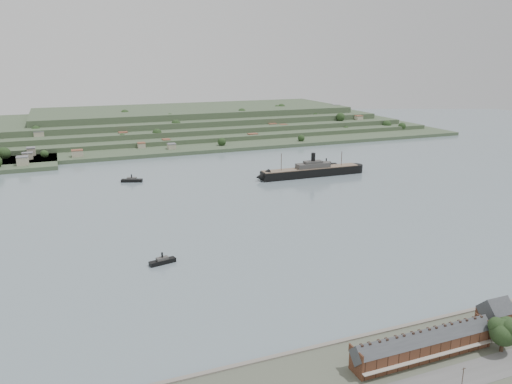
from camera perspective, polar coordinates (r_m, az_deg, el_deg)
name	(u,v)px	position (r m, az deg, el deg)	size (l,w,h in m)	color
ground	(264,219)	(331.12, 0.97, -3.07)	(1400.00, 1400.00, 0.00)	slate
near_shore	(484,384)	(190.15, 24.62, -19.33)	(220.00, 80.00, 2.60)	#4C5142
terrace_row	(423,345)	(191.96, 18.52, -16.24)	(55.60, 9.80, 11.07)	#4A2A1A
gabled_building	(495,316)	(217.59, 25.64, -12.66)	(10.40, 10.18, 14.09)	#4A2A1A
far_peninsula	(174,124)	(705.00, -9.40, 7.63)	(760.00, 309.00, 30.00)	#3D5438
steamship	(308,171)	(446.55, 5.99, 2.35)	(105.37, 13.73, 25.29)	black
tugboat	(162,261)	(266.01, -10.64, -7.76)	(14.42, 6.59, 6.28)	black
ferry_west	(132,180)	(439.00, -14.01, 1.33)	(18.37, 10.54, 6.65)	black
ferry_east	(326,164)	(492.14, 8.01, 3.17)	(21.08, 12.50, 7.65)	black
fig_tree	(505,331)	(204.11, 26.61, -14.04)	(12.08, 10.47, 13.49)	#3A271A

